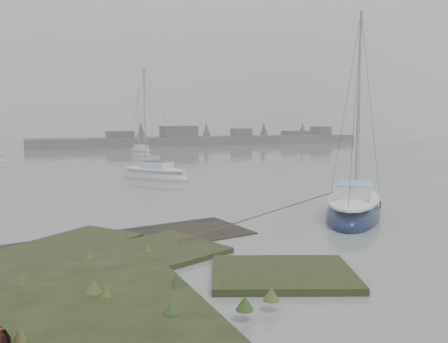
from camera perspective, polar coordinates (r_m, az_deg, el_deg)
ground at (r=39.88m, az=-17.87°, el=0.57°), size 160.00×160.00×0.00m
far_shoreline at (r=78.23m, az=-1.41°, el=4.20°), size 60.00×8.00×4.15m
sailboat_main at (r=18.80m, az=16.56°, el=-4.76°), size 6.09×5.98×9.07m
sailboat_white at (r=30.30m, az=-9.09°, el=-0.47°), size 4.68×5.86×8.11m
sailboat_far_b at (r=52.52m, az=-10.82°, el=2.36°), size 1.90×5.64×7.93m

